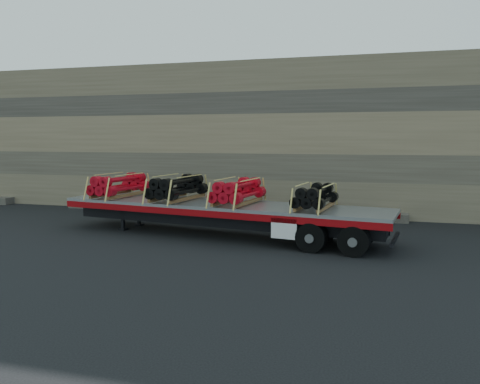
% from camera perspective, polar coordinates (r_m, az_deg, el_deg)
% --- Properties ---
extents(ground, '(120.00, 120.00, 0.00)m').
position_cam_1_polar(ground, '(17.19, -5.17, -5.20)').
color(ground, black).
rests_on(ground, ground).
extents(rock_wall, '(44.00, 3.00, 7.00)m').
position_cam_1_polar(rock_wall, '(23.02, 0.52, 6.58)').
color(rock_wall, '#7A6B54').
rests_on(rock_wall, ground).
extents(trailer, '(12.27, 4.04, 1.21)m').
position_cam_1_polar(trailer, '(16.78, -2.44, -3.37)').
color(trailer, '#9EA0A5').
rests_on(trailer, ground).
extents(bundle_front, '(1.55, 2.58, 0.86)m').
position_cam_1_polar(bundle_front, '(19.01, -14.48, 0.74)').
color(bundle_front, red).
rests_on(bundle_front, trailer).
extents(bundle_midfront, '(1.59, 2.64, 0.88)m').
position_cam_1_polar(bundle_midfront, '(17.48, -7.61, 0.43)').
color(bundle_midfront, black).
rests_on(bundle_midfront, trailer).
extents(bundle_midrear, '(1.53, 2.54, 0.85)m').
position_cam_1_polar(bundle_midrear, '(16.34, -0.27, 0.00)').
color(bundle_midrear, red).
rests_on(bundle_midrear, trailer).
extents(bundle_rear, '(1.37, 2.28, 0.76)m').
position_cam_1_polar(bundle_rear, '(15.43, 9.14, -0.64)').
color(bundle_rear, black).
rests_on(bundle_rear, trailer).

